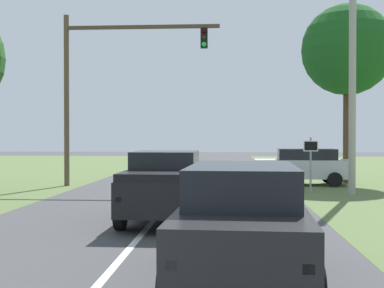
{
  "coord_description": "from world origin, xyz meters",
  "views": [
    {
      "loc": [
        2.02,
        -2.86,
        2.36
      ],
      "look_at": [
        0.6,
        18.62,
        2.01
      ],
      "focal_mm": 49.14,
      "sensor_mm": 36.0,
      "label": 1
    }
  ],
  "objects_px": {
    "keep_moving_sign": "(311,157)",
    "utility_pole_right": "(352,69)",
    "pickup_truck_lead": "(166,185)",
    "oak_tree_right": "(347,50)",
    "crossing_suv_far": "(303,166)",
    "red_suv_near": "(243,222)",
    "traffic_light": "(105,74)"
  },
  "relations": [
    {
      "from": "keep_moving_sign",
      "to": "utility_pole_right",
      "type": "distance_m",
      "value": 3.89
    },
    {
      "from": "utility_pole_right",
      "to": "red_suv_near",
      "type": "bearing_deg",
      "value": -110.1
    },
    {
      "from": "red_suv_near",
      "to": "keep_moving_sign",
      "type": "xyz_separation_m",
      "value": [
        3.19,
        13.49,
        0.47
      ]
    },
    {
      "from": "crossing_suv_far",
      "to": "traffic_light",
      "type": "bearing_deg",
      "value": -172.9
    },
    {
      "from": "pickup_truck_lead",
      "to": "traffic_light",
      "type": "bearing_deg",
      "value": 112.21
    },
    {
      "from": "traffic_light",
      "to": "utility_pole_right",
      "type": "xyz_separation_m",
      "value": [
        10.6,
        -2.96,
        -0.24
      ]
    },
    {
      "from": "traffic_light",
      "to": "crossing_suv_far",
      "type": "relative_size",
      "value": 1.76
    },
    {
      "from": "pickup_truck_lead",
      "to": "utility_pole_right",
      "type": "distance_m",
      "value": 10.29
    },
    {
      "from": "red_suv_near",
      "to": "crossing_suv_far",
      "type": "height_order",
      "value": "red_suv_near"
    },
    {
      "from": "traffic_light",
      "to": "keep_moving_sign",
      "type": "bearing_deg",
      "value": -14.34
    },
    {
      "from": "pickup_truck_lead",
      "to": "crossing_suv_far",
      "type": "relative_size",
      "value": 1.13
    },
    {
      "from": "red_suv_near",
      "to": "oak_tree_right",
      "type": "relative_size",
      "value": 0.53
    },
    {
      "from": "pickup_truck_lead",
      "to": "oak_tree_right",
      "type": "bearing_deg",
      "value": 57.91
    },
    {
      "from": "crossing_suv_far",
      "to": "keep_moving_sign",
      "type": "bearing_deg",
      "value": -93.07
    },
    {
      "from": "traffic_light",
      "to": "utility_pole_right",
      "type": "relative_size",
      "value": 0.8
    },
    {
      "from": "red_suv_near",
      "to": "utility_pole_right",
      "type": "bearing_deg",
      "value": 69.9
    },
    {
      "from": "red_suv_near",
      "to": "utility_pole_right",
      "type": "distance_m",
      "value": 14.26
    },
    {
      "from": "pickup_truck_lead",
      "to": "utility_pole_right",
      "type": "xyz_separation_m",
      "value": [
        6.62,
        6.79,
        4.01
      ]
    },
    {
      "from": "oak_tree_right",
      "to": "utility_pole_right",
      "type": "height_order",
      "value": "utility_pole_right"
    },
    {
      "from": "red_suv_near",
      "to": "traffic_light",
      "type": "height_order",
      "value": "traffic_light"
    },
    {
      "from": "crossing_suv_far",
      "to": "oak_tree_right",
      "type": "bearing_deg",
      "value": 27.88
    },
    {
      "from": "traffic_light",
      "to": "utility_pole_right",
      "type": "bearing_deg",
      "value": -15.6
    },
    {
      "from": "keep_moving_sign",
      "to": "pickup_truck_lead",
      "type": "bearing_deg",
      "value": -124.47
    },
    {
      "from": "oak_tree_right",
      "to": "utility_pole_right",
      "type": "distance_m",
      "value": 5.66
    },
    {
      "from": "red_suv_near",
      "to": "keep_moving_sign",
      "type": "relative_size",
      "value": 2.07
    },
    {
      "from": "keep_moving_sign",
      "to": "crossing_suv_far",
      "type": "relative_size",
      "value": 0.5
    },
    {
      "from": "traffic_light",
      "to": "utility_pole_right",
      "type": "height_order",
      "value": "utility_pole_right"
    },
    {
      "from": "traffic_light",
      "to": "keep_moving_sign",
      "type": "height_order",
      "value": "traffic_light"
    },
    {
      "from": "oak_tree_right",
      "to": "crossing_suv_far",
      "type": "bearing_deg",
      "value": -152.12
    },
    {
      "from": "red_suv_near",
      "to": "oak_tree_right",
      "type": "bearing_deg",
      "value": 72.62
    },
    {
      "from": "keep_moving_sign",
      "to": "utility_pole_right",
      "type": "bearing_deg",
      "value": -22.85
    },
    {
      "from": "red_suv_near",
      "to": "pickup_truck_lead",
      "type": "bearing_deg",
      "value": 107.5
    }
  ]
}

